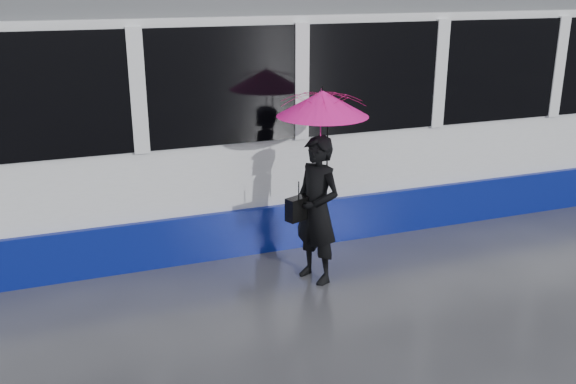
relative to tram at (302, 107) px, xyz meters
name	(u,v)px	position (x,y,z in m)	size (l,w,h in m)	color
ground	(265,299)	(-1.42, -2.50, -1.64)	(90.00, 90.00, 0.00)	#2E2D33
rails	(211,223)	(-1.42, 0.00, -1.63)	(34.00, 1.51, 0.02)	#3F3D38
tram	(302,107)	(0.00, 0.00, 0.00)	(26.00, 2.56, 3.35)	white
woman	(317,210)	(-0.69, -2.21, -0.76)	(0.64, 0.42, 1.75)	black
umbrella	(322,121)	(-0.64, -2.21, 0.28)	(1.35, 1.35, 1.18)	#EF146C
handbag	(299,208)	(-0.91, -2.19, -0.72)	(0.34, 0.25, 0.45)	black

